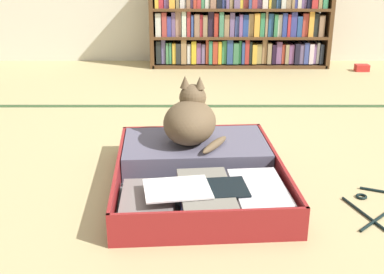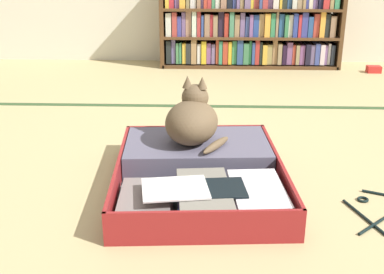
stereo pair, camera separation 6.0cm
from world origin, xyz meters
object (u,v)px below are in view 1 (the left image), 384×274
object	(u,v)px
small_red_pouch	(363,68)
bookshelf	(240,23)
black_cat	(192,120)
open_suitcase	(200,171)
clothes_hanger	(383,204)

from	to	relation	value
small_red_pouch	bookshelf	bearing A→B (deg)	167.22
bookshelf	black_cat	xyz separation A→B (m)	(-0.37, -1.98, -0.12)
bookshelf	open_suitcase	world-z (taller)	bookshelf
black_cat	small_red_pouch	distance (m)	2.20
bookshelf	black_cat	distance (m)	2.01
open_suitcase	black_cat	distance (m)	0.22
black_cat	clothes_hanger	bearing A→B (deg)	-25.84
open_suitcase	black_cat	bearing A→B (deg)	102.72
black_cat	small_red_pouch	world-z (taller)	black_cat
bookshelf	black_cat	size ratio (longest dim) A/B	4.50
black_cat	small_red_pouch	xyz separation A→B (m)	(1.29, 1.77, -0.18)
bookshelf	small_red_pouch	size ratio (longest dim) A/B	13.82
clothes_hanger	small_red_pouch	size ratio (longest dim) A/B	3.29
open_suitcase	small_red_pouch	world-z (taller)	open_suitcase
bookshelf	open_suitcase	distance (m)	2.16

